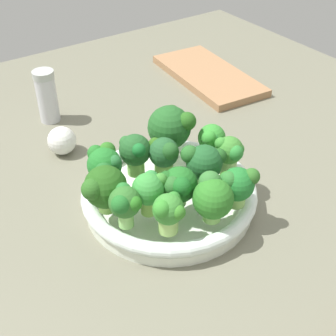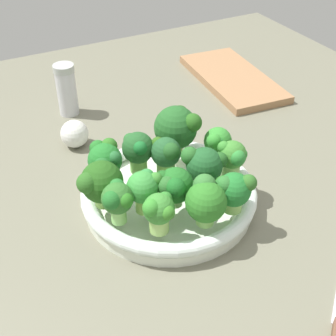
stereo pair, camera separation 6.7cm
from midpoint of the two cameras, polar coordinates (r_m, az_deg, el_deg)
ground_plane at (r=71.44cm, az=-3.31°, el=-5.65°), size 130.00×130.00×2.50cm
bowl at (r=69.96cm, az=-2.74°, el=-3.27°), size 25.99×25.99×3.74cm
broccoli_floret_0 at (r=68.35cm, az=-3.30°, el=1.60°), size 5.31×4.49×6.31cm
broccoli_floret_1 at (r=69.09cm, az=-6.84°, el=1.90°), size 5.64×4.76×6.56cm
broccoli_floret_2 at (r=72.48cm, az=-2.32°, el=5.01°), size 7.06×6.77×8.33cm
broccoli_floret_3 at (r=61.94cm, az=-5.41°, el=-2.74°), size 4.39×4.86×6.27cm
broccoli_floret_4 at (r=66.58cm, az=1.52°, el=0.60°), size 5.33×6.20×6.45cm
broccoli_floret_5 at (r=62.86cm, az=-1.89°, el=-2.22°), size 5.69×5.34×6.01cm
broccoli_floret_6 at (r=63.42cm, az=5.37°, el=-2.08°), size 4.71×5.33×5.86cm
broccoli_floret_7 at (r=63.23cm, az=-10.79°, el=-2.34°), size 6.15×6.56×6.82cm
broccoli_floret_8 at (r=69.02cm, az=4.79°, el=1.81°), size 4.69×4.21×6.10cm
broccoli_floret_9 at (r=60.21cm, az=-8.45°, el=-4.37°), size 4.64×4.35×6.09cm
broccoli_floret_10 at (r=72.61cm, az=2.69°, el=3.39°), size 4.33×4.64×5.55cm
broccoli_floret_11 at (r=66.58cm, az=-10.59°, el=0.43°), size 5.59×4.91×6.79cm
broccoli_floret_12 at (r=60.94cm, az=2.32°, el=-3.58°), size 5.83×5.47×6.54cm
broccoli_floret_13 at (r=59.17cm, az=-3.18°, el=-5.36°), size 4.50×4.42×5.73cm
cutting_board at (r=106.62cm, az=3.12°, el=11.15°), size 28.66×15.72×1.60cm
garlic_bulb at (r=83.27cm, az=-15.06°, el=3.16°), size 4.92×4.92×4.92cm
pepper_shaker at (r=92.23cm, az=-16.58°, el=8.32°), size 3.97×3.97×10.22cm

